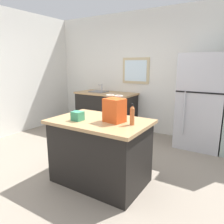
# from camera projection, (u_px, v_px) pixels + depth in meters

# --- Properties ---
(ground) EXTENTS (6.42, 6.42, 0.00)m
(ground) POSITION_uv_depth(u_px,v_px,m) (86.00, 176.00, 3.08)
(ground) COLOR gray
(back_wall) EXTENTS (5.35, 0.13, 2.76)m
(back_wall) POSITION_uv_depth(u_px,v_px,m) (153.00, 73.00, 4.84)
(back_wall) COLOR silver
(back_wall) RESTS_ON ground
(kitchen_island) EXTENTS (1.28, 0.84, 0.87)m
(kitchen_island) POSITION_uv_depth(u_px,v_px,m) (100.00, 151.00, 2.87)
(kitchen_island) COLOR black
(kitchen_island) RESTS_ON ground
(refrigerator) EXTENTS (0.81, 0.72, 1.78)m
(refrigerator) POSITION_uv_depth(u_px,v_px,m) (201.00, 102.00, 4.01)
(refrigerator) COLOR #B7B7BC
(refrigerator) RESTS_ON ground
(sink_counter) EXTENTS (1.46, 0.69, 1.10)m
(sink_counter) POSITION_uv_depth(u_px,v_px,m) (106.00, 110.00, 5.24)
(sink_counter) COLOR black
(sink_counter) RESTS_ON ground
(shopping_bag) EXTENTS (0.28, 0.24, 0.34)m
(shopping_bag) POSITION_uv_depth(u_px,v_px,m) (114.00, 110.00, 2.66)
(shopping_bag) COLOR #DB511E
(shopping_bag) RESTS_ON kitchen_island
(small_box) EXTENTS (0.14, 0.13, 0.12)m
(small_box) POSITION_uv_depth(u_px,v_px,m) (78.00, 116.00, 2.74)
(small_box) COLOR #388E66
(small_box) RESTS_ON kitchen_island
(bottle) EXTENTS (0.05, 0.05, 0.26)m
(bottle) POSITION_uv_depth(u_px,v_px,m) (132.00, 115.00, 2.53)
(bottle) COLOR #C66633
(bottle) RESTS_ON kitchen_island
(ear_defenders) EXTENTS (0.21, 0.21, 0.06)m
(ear_defenders) POSITION_uv_depth(u_px,v_px,m) (76.00, 114.00, 3.01)
(ear_defenders) COLOR black
(ear_defenders) RESTS_ON kitchen_island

